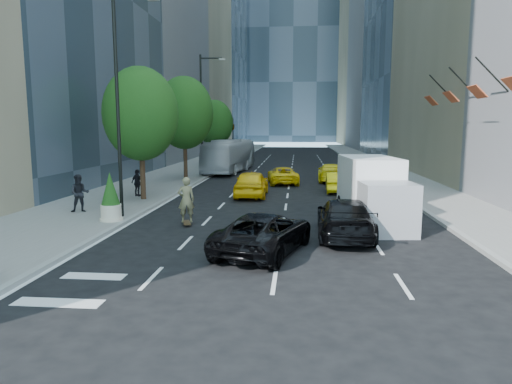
# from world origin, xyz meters

# --- Properties ---
(ground) EXTENTS (160.00, 160.00, 0.00)m
(ground) POSITION_xyz_m (0.00, 0.00, 0.00)
(ground) COLOR black
(ground) RESTS_ON ground
(sidewalk_left) EXTENTS (6.00, 120.00, 0.15)m
(sidewalk_left) POSITION_xyz_m (-9.00, 30.00, 0.07)
(sidewalk_left) COLOR slate
(sidewalk_left) RESTS_ON ground
(sidewalk_right) EXTENTS (4.00, 120.00, 0.15)m
(sidewalk_right) POSITION_xyz_m (10.00, 30.00, 0.07)
(sidewalk_right) COLOR slate
(sidewalk_right) RESTS_ON ground
(tower_left_end) EXTENTS (20.00, 28.00, 60.00)m
(tower_left_end) POSITION_xyz_m (-22.00, 92.00, 30.00)
(tower_left_end) COLOR #2A3742
(tower_left_end) RESTS_ON ground
(tower_right_far) EXTENTS (20.00, 24.00, 50.00)m
(tower_right_far) POSITION_xyz_m (22.00, 98.00, 25.00)
(tower_right_far) COLOR #776D52
(tower_right_far) RESTS_ON ground
(lamp_near) EXTENTS (2.13, 0.22, 10.00)m
(lamp_near) POSITION_xyz_m (-6.32, 4.00, 5.81)
(lamp_near) COLOR black
(lamp_near) RESTS_ON sidewalk_left
(lamp_far) EXTENTS (2.13, 0.22, 10.00)m
(lamp_far) POSITION_xyz_m (-6.32, 22.00, 5.81)
(lamp_far) COLOR black
(lamp_far) RESTS_ON sidewalk_left
(tree_near) EXTENTS (4.20, 4.20, 7.46)m
(tree_near) POSITION_xyz_m (-7.20, 9.00, 4.97)
(tree_near) COLOR black
(tree_near) RESTS_ON sidewalk_left
(tree_mid) EXTENTS (4.50, 4.50, 7.99)m
(tree_mid) POSITION_xyz_m (-7.20, 19.00, 5.32)
(tree_mid) COLOR black
(tree_mid) RESTS_ON sidewalk_left
(tree_far) EXTENTS (3.90, 3.90, 6.92)m
(tree_far) POSITION_xyz_m (-7.20, 32.00, 4.62)
(tree_far) COLOR black
(tree_far) RESTS_ON sidewalk_left
(traffic_signal) EXTENTS (2.48, 0.53, 5.20)m
(traffic_signal) POSITION_xyz_m (-6.40, 40.00, 4.23)
(traffic_signal) COLOR black
(traffic_signal) RESTS_ON sidewalk_left
(facade_flags) EXTENTS (1.85, 13.30, 2.05)m
(facade_flags) POSITION_xyz_m (10.64, 10.00, 6.18)
(facade_flags) COLOR black
(facade_flags) RESTS_ON ground
(skateboarder) EXTENTS (0.83, 0.67, 1.99)m
(skateboarder) POSITION_xyz_m (-3.20, 3.00, 0.99)
(skateboarder) COLOR olive
(skateboarder) RESTS_ON ground
(black_sedan_lincoln) EXTENTS (3.63, 5.43, 1.38)m
(black_sedan_lincoln) POSITION_xyz_m (0.50, -1.00, 0.69)
(black_sedan_lincoln) COLOR black
(black_sedan_lincoln) RESTS_ON ground
(black_sedan_mercedes) EXTENTS (2.30, 5.28, 1.51)m
(black_sedan_mercedes) POSITION_xyz_m (3.47, 1.49, 0.76)
(black_sedan_mercedes) COLOR black
(black_sedan_mercedes) RESTS_ON ground
(taxi_a) EXTENTS (1.97, 4.78, 1.62)m
(taxi_a) POSITION_xyz_m (-1.21, 11.50, 0.81)
(taxi_a) COLOR yellow
(taxi_a) RESTS_ON ground
(taxi_b) EXTENTS (1.51, 4.02, 1.31)m
(taxi_b) POSITION_xyz_m (4.20, 14.00, 0.66)
(taxi_b) COLOR yellow
(taxi_b) RESTS_ON ground
(taxi_c) EXTENTS (2.64, 4.80, 1.27)m
(taxi_c) POSITION_xyz_m (0.50, 18.00, 0.64)
(taxi_c) COLOR yellow
(taxi_c) RESTS_ON ground
(taxi_d) EXTENTS (2.18, 4.91, 1.40)m
(taxi_d) POSITION_xyz_m (4.20, 19.80, 0.70)
(taxi_d) COLOR yellow
(taxi_d) RESTS_ON ground
(city_bus) EXTENTS (3.64, 11.19, 3.06)m
(city_bus) POSITION_xyz_m (-4.80, 26.50, 1.53)
(city_bus) COLOR silver
(city_bus) RESTS_ON ground
(box_truck) EXTENTS (2.76, 6.23, 2.89)m
(box_truck) POSITION_xyz_m (4.97, 4.27, 1.47)
(box_truck) COLOR white
(box_truck) RESTS_ON ground
(pedestrian_a) EXTENTS (1.08, 0.96, 1.84)m
(pedestrian_a) POSITION_xyz_m (-8.91, 4.81, 1.07)
(pedestrian_a) COLOR black
(pedestrian_a) RESTS_ON sidewalk_left
(pedestrian_b) EXTENTS (1.02, 0.77, 1.61)m
(pedestrian_b) POSITION_xyz_m (-7.88, 9.99, 0.95)
(pedestrian_b) COLOR black
(pedestrian_b) RESTS_ON sidewalk_left
(planter_shrub) EXTENTS (0.90, 0.90, 2.15)m
(planter_shrub) POSITION_xyz_m (-6.60, 3.00, 1.17)
(planter_shrub) COLOR beige
(planter_shrub) RESTS_ON sidewalk_left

